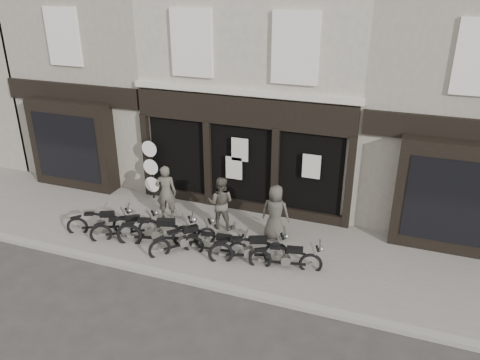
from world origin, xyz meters
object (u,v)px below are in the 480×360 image
(motorcycle_0, at_px, (101,224))
(motorcycle_4, at_px, (217,246))
(motorcycle_5, at_px, (249,251))
(motorcycle_3, at_px, (184,241))
(man_centre, at_px, (221,203))
(advert_sign_post, at_px, (151,172))
(man_right, at_px, (275,213))
(man_left, at_px, (166,192))
(motorcycle_1, at_px, (126,229))
(motorcycle_2, at_px, (158,234))
(motorcycle_6, at_px, (286,260))

(motorcycle_0, xyz_separation_m, motorcycle_4, (3.77, 0.06, -0.01))
(motorcycle_5, bearing_deg, motorcycle_0, 159.75)
(motorcycle_3, bearing_deg, man_centre, 24.32)
(advert_sign_post, bearing_deg, man_right, -13.23)
(motorcycle_3, height_order, man_centre, man_centre)
(man_centre, bearing_deg, man_left, -5.95)
(motorcycle_0, bearing_deg, motorcycle_1, -25.75)
(motorcycle_4, xyz_separation_m, man_left, (-2.32, 1.43, 0.65))
(motorcycle_5, bearing_deg, motorcycle_2, 160.95)
(motorcycle_3, xyz_separation_m, man_centre, (0.50, 1.55, 0.57))
(motorcycle_4, bearing_deg, motorcycle_5, -5.70)
(motorcycle_0, bearing_deg, man_centre, 0.20)
(motorcycle_0, distance_m, man_left, 2.17)
(man_right, height_order, advert_sign_post, advert_sign_post)
(motorcycle_0, height_order, man_centre, man_centre)
(motorcycle_5, bearing_deg, advert_sign_post, 129.13)
(man_right, bearing_deg, man_centre, -3.84)
(motorcycle_4, xyz_separation_m, motorcycle_5, (0.96, 0.00, 0.05))
(advert_sign_post, bearing_deg, motorcycle_6, -24.58)
(motorcycle_5, xyz_separation_m, motorcycle_6, (1.03, 0.02, -0.04))
(man_left, height_order, man_right, man_left)
(motorcycle_3, bearing_deg, motorcycle_4, -42.72)
(motorcycle_1, bearing_deg, motorcycle_5, -33.26)
(advert_sign_post, bearing_deg, man_left, -43.66)
(motorcycle_6, xyz_separation_m, man_left, (-4.31, 1.41, 0.64))
(motorcycle_0, height_order, motorcycle_4, motorcycle_0)
(motorcycle_3, distance_m, man_centre, 1.73)
(motorcycle_0, bearing_deg, motorcycle_4, -23.80)
(motorcycle_6, bearing_deg, motorcycle_2, 170.14)
(motorcycle_4, bearing_deg, motorcycle_1, 175.77)
(motorcycle_4, bearing_deg, man_left, 142.64)
(motorcycle_4, relative_size, man_left, 1.08)
(man_left, relative_size, man_centre, 1.08)
(man_right, bearing_deg, motorcycle_4, 46.33)
(motorcycle_4, bearing_deg, man_centre, 102.25)
(motorcycle_4, relative_size, motorcycle_6, 0.99)
(motorcycle_2, bearing_deg, man_right, 9.55)
(motorcycle_3, xyz_separation_m, man_right, (2.24, 1.50, 0.58))
(man_left, relative_size, man_right, 1.07)
(motorcycle_5, height_order, motorcycle_6, motorcycle_5)
(motorcycle_1, bearing_deg, motorcycle_4, -32.89)
(motorcycle_2, xyz_separation_m, man_left, (-0.52, 1.52, 0.57))
(motorcycle_0, bearing_deg, man_left, 21.11)
(motorcycle_0, relative_size, man_right, 1.11)
(motorcycle_2, relative_size, advert_sign_post, 1.00)
(motorcycle_1, xyz_separation_m, man_left, (0.56, 1.50, 0.63))
(motorcycle_5, xyz_separation_m, man_right, (0.30, 1.41, 0.55))
(motorcycle_4, relative_size, man_right, 1.15)
(man_centre, bearing_deg, motorcycle_0, 17.73)
(motorcycle_2, bearing_deg, motorcycle_6, -15.05)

